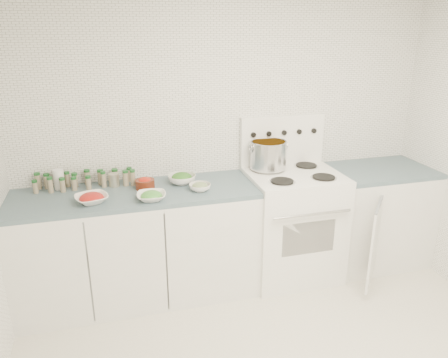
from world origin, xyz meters
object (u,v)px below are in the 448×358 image
stove (291,221)px  stock_pot (268,154)px  bowl_snowpea (151,196)px  bowl_tomato (92,198)px

stove → stock_pot: 0.62m
stock_pot → bowl_snowpea: size_ratio=1.42×
stock_pot → bowl_tomato: bearing=-169.0°
stove → stock_pot: size_ratio=4.18×
bowl_tomato → bowl_snowpea: (0.42, -0.06, -0.00)m
stove → bowl_snowpea: size_ratio=5.95×
stove → bowl_tomato: bearing=-175.6°
stove → bowl_tomato: size_ratio=4.88×
stock_pot → bowl_tomato: size_ratio=1.17×
stove → bowl_snowpea: (-1.20, -0.19, 0.43)m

